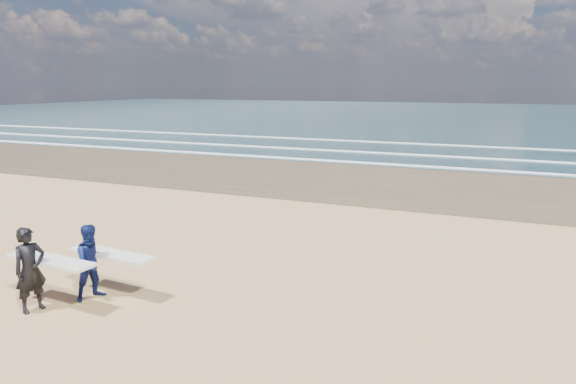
% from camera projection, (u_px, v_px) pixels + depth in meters
% --- Properties ---
extents(surfer_near, '(2.23, 1.06, 1.82)m').
position_uv_depth(surfer_near, '(33.00, 268.00, 10.75)').
color(surfer_near, black).
rests_on(surfer_near, ground).
extents(surfer_far, '(2.23, 1.20, 1.70)m').
position_uv_depth(surfer_far, '(94.00, 261.00, 11.39)').
color(surfer_far, '#0C1547').
rests_on(surfer_far, ground).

